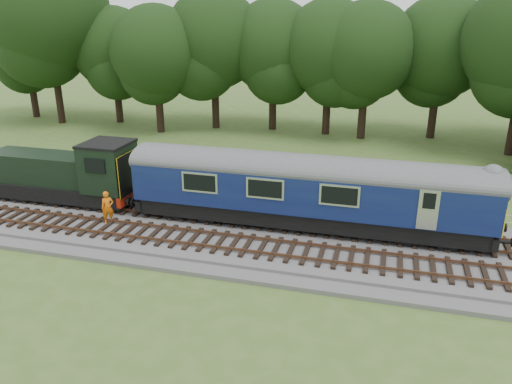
% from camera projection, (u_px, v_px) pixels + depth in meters
% --- Properties ---
extents(ground, '(120.00, 120.00, 0.00)m').
position_uv_depth(ground, '(243.00, 237.00, 25.50)').
color(ground, '#3F6224').
rests_on(ground, ground).
extents(ballast, '(70.00, 7.00, 0.35)m').
position_uv_depth(ballast, '(243.00, 234.00, 25.44)').
color(ballast, '#4C4C4F').
rests_on(ballast, ground).
extents(track_north, '(67.20, 2.40, 0.21)m').
position_uv_depth(track_north, '(251.00, 219.00, 26.62)').
color(track_north, black).
rests_on(track_north, ballast).
extents(track_south, '(67.20, 2.40, 0.21)m').
position_uv_depth(track_south, '(234.00, 243.00, 23.91)').
color(track_south, black).
rests_on(track_south, ballast).
extents(fence, '(64.00, 0.12, 1.00)m').
position_uv_depth(fence, '(265.00, 206.00, 29.57)').
color(fence, '#6B6054').
rests_on(fence, ground).
extents(tree_line, '(70.00, 8.00, 18.00)m').
position_uv_depth(tree_line, '(313.00, 137.00, 45.39)').
color(tree_line, black).
rests_on(tree_line, ground).
extents(dmu_railcar, '(18.05, 2.86, 3.88)m').
position_uv_depth(dmu_railcar, '(307.00, 186.00, 25.13)').
color(dmu_railcar, black).
rests_on(dmu_railcar, ground).
extents(shunter_loco, '(8.91, 2.60, 3.38)m').
position_uv_depth(shunter_loco, '(68.00, 175.00, 28.80)').
color(shunter_loco, black).
rests_on(shunter_loco, ground).
extents(worker, '(0.76, 0.73, 1.75)m').
position_uv_depth(worker, '(108.00, 207.00, 26.05)').
color(worker, orange).
rests_on(worker, ballast).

